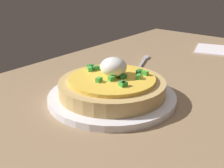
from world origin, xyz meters
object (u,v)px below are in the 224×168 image
Objects in this scene: pizza at (112,85)px; napkin at (218,50)px; plate at (112,96)px; fork at (144,61)px.

pizza reaches higher than napkin.
plate is 2.32× the size of fork.
plate reaches higher than fork.
fork is (-24.86, -8.71, -2.85)cm from pizza.
napkin is at bearing 176.14° from pizza.
pizza reaches higher than fork.
plate is 49.20cm from napkin.
napkin is (-24.17, 12.02, -0.05)cm from fork.
plate is 2.47cm from pizza.
fork is at bearing -160.69° from pizza.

